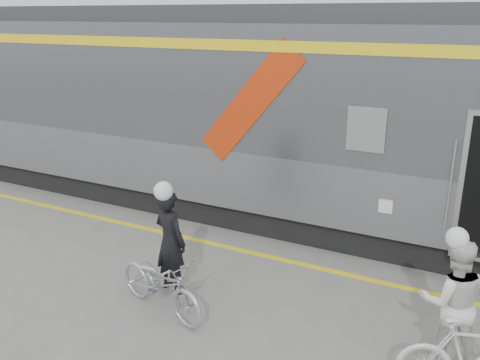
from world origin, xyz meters
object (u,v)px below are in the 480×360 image
Objects in this scene: bicycle_left at (160,283)px; woman at (452,302)px; man at (170,241)px; bicycle_right at (473,359)px.

woman reaches higher than bicycle_left.
man is at bearing -15.14° from woman.
bicycle_left is (0.20, -0.55, -0.36)m from man.
bicycle_right is at bearing -72.02° from bicycle_left.
bicycle_right is at bearing 101.03° from woman.
bicycle_right is (4.12, -0.39, -0.32)m from man.
man is 1.01× the size of woman.
woman is at bearing -161.96° from man.
man is 0.95× the size of bicycle_left.
bicycle_left is 1.06× the size of woman.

